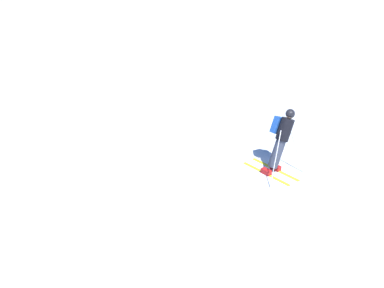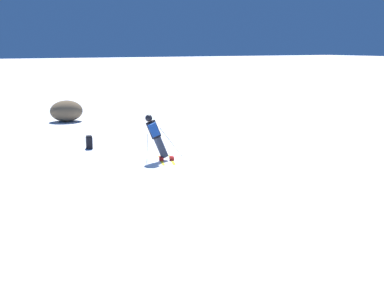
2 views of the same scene
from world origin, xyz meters
name	(u,v)px [view 1 (image 1 of 2)]	position (x,y,z in m)	size (l,w,h in m)	color
ground_plane	(257,187)	(0.00, 0.00, 0.00)	(300.00, 300.00, 0.00)	white
skier	(281,137)	(1.23, -0.10, 0.89)	(1.54, 1.65, 1.65)	yellow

